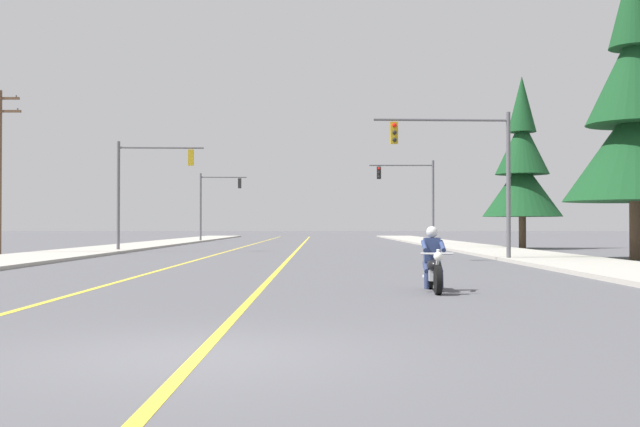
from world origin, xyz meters
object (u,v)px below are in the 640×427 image
traffic_signal_near_left (139,179)px  conifer_tree_right_verge_far (518,169)px  motorcycle_with_rider (429,265)px  traffic_signal_mid_right (411,190)px  traffic_signal_mid_left (210,197)px  traffic_signal_near_right (465,161)px  conifer_tree_right_verge_near (631,116)px

traffic_signal_near_left → conifer_tree_right_verge_far: conifer_tree_right_verge_far is taller
motorcycle_with_rider → conifer_tree_right_verge_far: 34.23m
traffic_signal_mid_right → traffic_signal_near_left: bearing=-142.6°
traffic_signal_mid_right → traffic_signal_mid_left: (-16.48, 14.04, -0.03)m
traffic_signal_mid_right → traffic_signal_mid_left: size_ratio=1.00×
motorcycle_with_rider → traffic_signal_mid_left: bearing=102.8°
traffic_signal_mid_left → traffic_signal_mid_right: bearing=-40.4°
traffic_signal_near_right → traffic_signal_mid_left: size_ratio=1.00×
motorcycle_with_rider → traffic_signal_mid_right: 39.70m
motorcycle_with_rider → conifer_tree_right_verge_far: bearing=72.3°
traffic_signal_near_right → conifer_tree_right_verge_near: 7.80m
motorcycle_with_rider → traffic_signal_near_left: traffic_signal_near_left is taller
traffic_signal_near_left → traffic_signal_mid_left: size_ratio=1.00×
traffic_signal_near_right → conifer_tree_right_verge_far: size_ratio=0.56×
traffic_signal_mid_left → conifer_tree_right_verge_near: 43.88m
conifer_tree_right_verge_near → conifer_tree_right_verge_far: bearing=92.6°
motorcycle_with_rider → traffic_signal_mid_right: bearing=83.7°
traffic_signal_near_right → traffic_signal_near_left: size_ratio=1.00×
traffic_signal_near_right → conifer_tree_right_verge_near: (7.42, 1.23, 2.06)m
traffic_signal_near_right → traffic_signal_near_left: bearing=144.4°
traffic_signal_near_right → traffic_signal_mid_left: 41.52m
conifer_tree_right_verge_far → traffic_signal_mid_left: bearing=136.9°
conifer_tree_right_verge_far → traffic_signal_near_right: bearing=-111.1°
conifer_tree_right_verge_near → conifer_tree_right_verge_far: 16.21m
traffic_signal_near_left → traffic_signal_mid_right: 21.15m
traffic_signal_near_left → conifer_tree_right_verge_near: 25.75m
motorcycle_with_rider → traffic_signal_near_left: size_ratio=0.35×
traffic_signal_mid_left → conifer_tree_right_verge_far: bearing=-43.1°
motorcycle_with_rider → traffic_signal_near_right: size_ratio=0.35×
traffic_signal_near_left → traffic_signal_mid_right: same height
motorcycle_with_rider → conifer_tree_right_verge_far: size_ratio=0.20×
motorcycle_with_rider → traffic_signal_mid_right: size_ratio=0.35×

